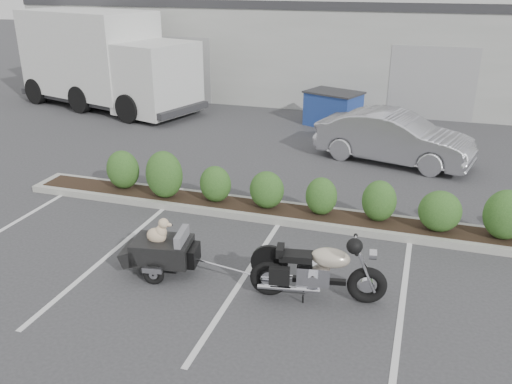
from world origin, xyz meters
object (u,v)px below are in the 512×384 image
(pet_trailer, at_px, (162,250))
(sedan, at_px, (394,138))
(dumpster, at_px, (333,108))
(delivery_truck, at_px, (106,62))
(motorcycle, at_px, (318,272))

(pet_trailer, relative_size, sedan, 0.42)
(dumpster, xyz_separation_m, delivery_truck, (-8.92, 0.10, 1.14))
(sedan, height_order, delivery_truck, delivery_truck)
(pet_trailer, height_order, dumpster, dumpster)
(sedan, bearing_deg, pet_trailer, 169.39)
(dumpster, bearing_deg, pet_trailer, -74.76)
(pet_trailer, bearing_deg, delivery_truck, 116.28)
(motorcycle, xyz_separation_m, sedan, (0.60, 7.49, 0.20))
(motorcycle, distance_m, dumpster, 10.98)
(motorcycle, bearing_deg, dumpster, 89.55)
(motorcycle, relative_size, sedan, 0.52)
(pet_trailer, distance_m, sedan, 8.20)
(sedan, distance_m, delivery_truck, 11.80)
(motorcycle, relative_size, delivery_truck, 0.27)
(motorcycle, bearing_deg, sedan, 76.02)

